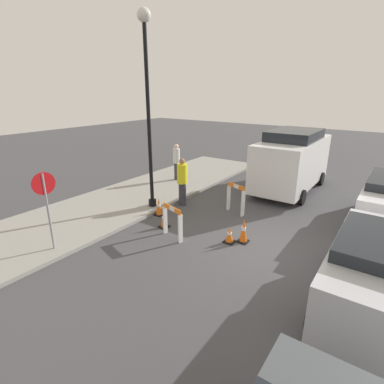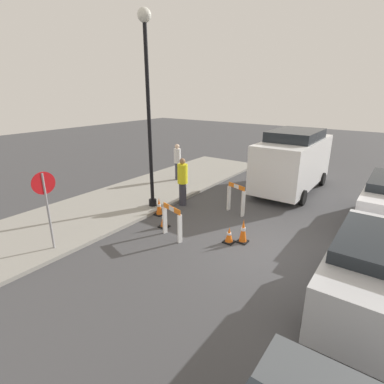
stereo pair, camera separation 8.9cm
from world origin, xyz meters
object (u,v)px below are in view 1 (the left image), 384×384
object	(u,v)px
streetlamp_post	(147,90)
parked_car_1	(381,271)
person_pedestrian	(176,161)
person_worker	(182,180)
work_van	(292,158)
stop_sign	(46,199)

from	to	relation	value
streetlamp_post	parked_car_1	world-z (taller)	streetlamp_post
streetlamp_post	person_pedestrian	xyz separation A→B (m)	(3.27, 1.38, -3.19)
streetlamp_post	parked_car_1	xyz separation A→B (m)	(-1.59, -7.39, -3.30)
person_worker	work_van	bearing A→B (deg)	86.72
work_van	person_worker	bearing A→B (deg)	146.69
person_pedestrian	parked_car_1	world-z (taller)	person_pedestrian
stop_sign	person_worker	bearing A→B (deg)	179.61
person_pedestrian	parked_car_1	distance (m)	10.02
stop_sign	work_van	world-z (taller)	work_van
stop_sign	parked_car_1	distance (m)	7.82
streetlamp_post	parked_car_1	bearing A→B (deg)	-102.18
person_worker	parked_car_1	distance (m)	7.14
person_worker	parked_car_1	bearing A→B (deg)	9.28
stop_sign	work_van	bearing A→B (deg)	167.15
stop_sign	person_pedestrian	bearing A→B (deg)	-161.19
streetlamp_post	stop_sign	distance (m)	4.77
person_pedestrian	parked_car_1	bearing A→B (deg)	58.82
stop_sign	parked_car_1	size ratio (longest dim) A/B	0.56
person_worker	stop_sign	bearing A→B (deg)	-68.70
person_pedestrian	work_van	size ratio (longest dim) A/B	0.34
person_worker	person_pedestrian	distance (m)	3.13
person_pedestrian	stop_sign	bearing A→B (deg)	8.30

